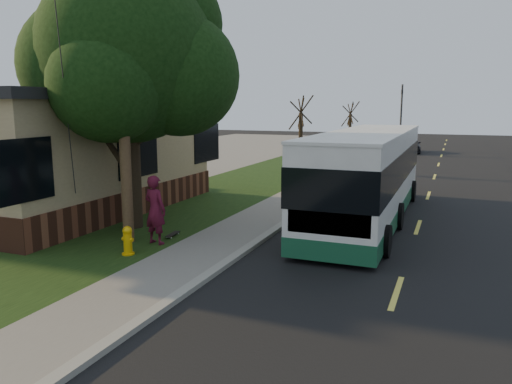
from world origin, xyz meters
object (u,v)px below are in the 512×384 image
at_px(skateboarder, 155,210).
at_px(dumpster, 140,173).
at_px(bare_tree_near, 301,134).
at_px(utility_pole, 121,73).
at_px(transit_bus, 368,173).
at_px(leafy_tree, 131,58).
at_px(bare_tree_far, 350,128).
at_px(skateboard_main, 173,234).
at_px(distant_car, 410,144).
at_px(traffic_signal, 401,113).
at_px(fire_hydrant, 128,241).

distance_m(skateboarder, dumpster, 10.37).
distance_m(bare_tree_near, dumpster, 10.16).
height_order(utility_pole, transit_bus, utility_pole).
bearing_deg(bare_tree_near, leafy_tree, -92.50).
height_order(bare_tree_far, dumpster, bare_tree_far).
relative_size(utility_pole, bare_tree_near, 2.11).
xyz_separation_m(skateboard_main, dumpster, (-6.22, 7.43, 0.55)).
bearing_deg(distant_car, bare_tree_far, -162.31).
height_order(traffic_signal, dumpster, traffic_signal).
relative_size(fire_hydrant, traffic_signal, 0.13).
bearing_deg(utility_pole, traffic_signal, 83.42).
height_order(bare_tree_far, traffic_signal, traffic_signal).
bearing_deg(dumpster, distant_car, 65.58).
relative_size(utility_pole, bare_tree_far, 2.25).
bearing_deg(utility_pole, bare_tree_near, 90.66).
height_order(utility_pole, bare_tree_far, utility_pole).
distance_m(utility_pole, traffic_signal, 33.26).
bearing_deg(leafy_tree, bare_tree_near, 87.50).
relative_size(utility_pole, transit_bus, 0.83).
distance_m(transit_bus, dumpster, 11.46).
relative_size(bare_tree_near, skateboarder, 2.28).
bearing_deg(bare_tree_far, dumpster, -105.53).
distance_m(bare_tree_far, dumpster, 21.41).
height_order(skateboarder, distant_car, skateboarder).
bearing_deg(distant_car, transit_bus, -94.27).
xyz_separation_m(traffic_signal, skateboarder, (-3.00, -32.87, -2.15)).
bearing_deg(transit_bus, utility_pole, -136.00).
xyz_separation_m(transit_bus, skateboarder, (-4.80, -5.28, -0.57)).
relative_size(leafy_tree, transit_bus, 0.71).
height_order(transit_bus, skateboard_main, transit_bus).
bearing_deg(dumpster, traffic_signal, 69.44).
xyz_separation_m(leafy_tree, traffic_signal, (4.67, 31.35, -2.00)).
height_order(bare_tree_far, skateboarder, bare_tree_far).
height_order(utility_pole, traffic_signal, utility_pole).
bearing_deg(distant_car, fire_hydrant, -103.36).
bearing_deg(skateboard_main, leafy_tree, 158.47).
bearing_deg(traffic_signal, leafy_tree, -98.47).
bearing_deg(bare_tree_near, traffic_signal, 75.96).
distance_m(skateboarder, skateboard_main, 1.24).
xyz_separation_m(bare_tree_far, transit_bus, (5.30, -23.59, -0.42)).
relative_size(utility_pole, dumpster, 6.11).
relative_size(skateboarder, skateboard_main, 2.62).
relative_size(leafy_tree, dumpster, 5.25).
xyz_separation_m(skateboarder, distant_car, (4.03, 30.86, -0.35)).
relative_size(bare_tree_near, bare_tree_far, 1.07).
relative_size(fire_hydrant, skateboard_main, 1.03).
relative_size(bare_tree_far, traffic_signal, 0.73).
bearing_deg(leafy_tree, skateboarder, -42.31).
xyz_separation_m(fire_hydrant, dumpster, (-6.12, 9.41, 0.23)).
xyz_separation_m(leafy_tree, transit_bus, (6.48, 3.76, -3.59)).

